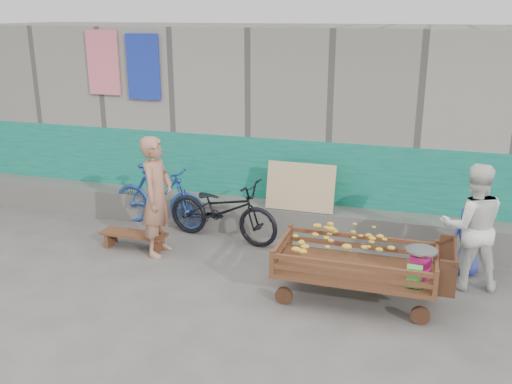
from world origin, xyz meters
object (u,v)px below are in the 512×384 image
(banana_cart, at_px, (353,254))
(bicycle_dark, at_px, (223,210))
(woman, at_px, (472,226))
(bicycle_blue, at_px, (159,197))
(bench, at_px, (134,237))
(vendor_man, at_px, (157,196))
(child, at_px, (468,241))

(banana_cart, height_order, bicycle_dark, bicycle_dark)
(woman, bearing_deg, banana_cart, 19.27)
(woman, relative_size, bicycle_blue, 0.95)
(bicycle_dark, bearing_deg, woman, -89.28)
(bench, bearing_deg, bicycle_blue, 91.60)
(banana_cart, distance_m, vendor_man, 2.80)
(bicycle_dark, distance_m, bicycle_blue, 1.13)
(banana_cart, height_order, woman, woman)
(bicycle_blue, bearing_deg, banana_cart, -107.78)
(banana_cart, bearing_deg, child, 40.70)
(banana_cart, relative_size, woman, 1.28)
(bench, relative_size, woman, 0.61)
(child, bearing_deg, banana_cart, 21.53)
(banana_cart, distance_m, child, 1.71)
(banana_cart, relative_size, vendor_man, 1.20)
(child, bearing_deg, bench, -12.55)
(bicycle_blue, bearing_deg, child, -87.53)
(banana_cart, height_order, child, child)
(bicycle_dark, bearing_deg, banana_cart, -112.44)
(banana_cart, xyz_separation_m, bench, (-3.16, 0.60, -0.40))
(banana_cart, xyz_separation_m, child, (1.29, 1.11, -0.11))
(vendor_man, height_order, bicycle_blue, vendor_man)
(vendor_man, xyz_separation_m, woman, (4.03, 0.22, -0.05))
(bench, xyz_separation_m, bicycle_dark, (1.09, 0.69, 0.29))
(child, relative_size, bicycle_blue, 0.56)
(vendor_man, distance_m, bicycle_blue, 1.08)
(woman, bearing_deg, child, -101.60)
(vendor_man, bearing_deg, banana_cart, -102.63)
(child, xyz_separation_m, bicycle_blue, (-4.47, 0.37, 0.03))
(bicycle_blue, bearing_deg, bicycle_dark, -92.93)
(child, bearing_deg, bicycle_blue, -23.85)
(child, xyz_separation_m, bicycle_dark, (-3.36, 0.17, 0.00))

